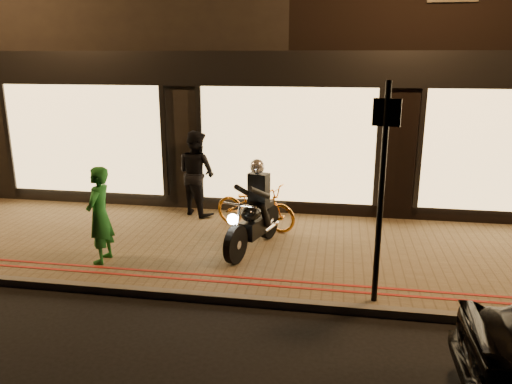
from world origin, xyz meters
TOP-DOWN VIEW (x-y plane):
  - ground at (0.00, 0.00)m, footprint 90.00×90.00m
  - sidewalk at (0.00, 2.00)m, footprint 50.00×4.00m
  - kerb_stone at (0.00, 0.05)m, footprint 50.00×0.14m
  - red_kerb_lines at (0.00, 0.55)m, footprint 50.00×0.26m
  - building_row at (-0.00, 8.99)m, footprint 48.00×10.11m
  - motorcycle at (-0.32, 1.86)m, footprint 0.80×1.90m
  - sign_post at (1.65, 0.25)m, footprint 0.35×0.10m
  - bicycle_gold at (-0.49, 2.94)m, footprint 1.80×1.08m
  - person_green at (-2.69, 0.90)m, footprint 0.39×0.59m
  - person_dark at (-1.87, 3.63)m, footprint 1.10×1.04m

SIDE VIEW (x-z plane):
  - ground at x=0.00m, z-range 0.00..0.00m
  - sidewalk at x=0.00m, z-range 0.00..0.12m
  - kerb_stone at x=0.00m, z-range 0.00..0.12m
  - red_kerb_lines at x=0.00m, z-range 0.12..0.13m
  - bicycle_gold at x=-0.49m, z-range 0.12..1.01m
  - motorcycle at x=-0.32m, z-range -0.06..1.53m
  - person_green at x=-2.69m, z-range 0.12..1.72m
  - person_dark at x=-1.87m, z-range 0.12..1.92m
  - sign_post at x=1.65m, z-range 0.30..3.30m
  - building_row at x=0.00m, z-range 0.00..8.50m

